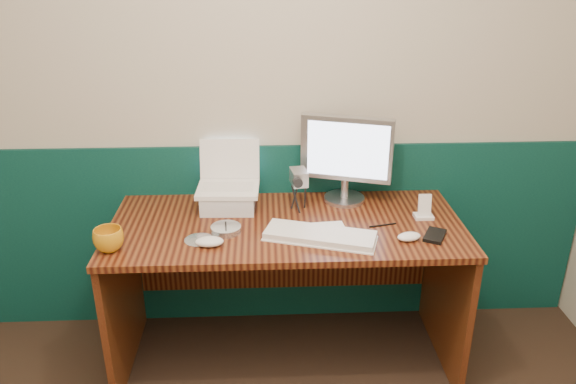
{
  "coord_description": "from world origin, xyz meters",
  "views": [
    {
      "loc": [
        0.07,
        -0.9,
        1.89
      ],
      "look_at": [
        0.16,
        1.23,
        0.97
      ],
      "focal_mm": 35.0,
      "sensor_mm": 36.0,
      "label": 1
    }
  ],
  "objects_px": {
    "laptop": "(227,168)",
    "mug": "(109,240)",
    "monitor": "(346,159)",
    "keyboard": "(320,236)",
    "camcorder": "(299,191)",
    "desk": "(287,293)"
  },
  "relations": [
    {
      "from": "monitor",
      "to": "camcorder",
      "type": "bearing_deg",
      "value": -139.05
    },
    {
      "from": "desk",
      "to": "mug",
      "type": "bearing_deg",
      "value": -163.93
    },
    {
      "from": "laptop",
      "to": "camcorder",
      "type": "bearing_deg",
      "value": -3.36
    },
    {
      "from": "laptop",
      "to": "camcorder",
      "type": "height_order",
      "value": "laptop"
    },
    {
      "from": "desk",
      "to": "monitor",
      "type": "bearing_deg",
      "value": 39.3
    },
    {
      "from": "laptop",
      "to": "mug",
      "type": "relative_size",
      "value": 2.34
    },
    {
      "from": "mug",
      "to": "camcorder",
      "type": "bearing_deg",
      "value": 23.92
    },
    {
      "from": "desk",
      "to": "mug",
      "type": "height_order",
      "value": "mug"
    },
    {
      "from": "monitor",
      "to": "keyboard",
      "type": "distance_m",
      "value": 0.48
    },
    {
      "from": "monitor",
      "to": "desk",
      "type": "bearing_deg",
      "value": -122.92
    },
    {
      "from": "laptop",
      "to": "keyboard",
      "type": "relative_size",
      "value": 0.62
    },
    {
      "from": "keyboard",
      "to": "mug",
      "type": "height_order",
      "value": "mug"
    },
    {
      "from": "laptop",
      "to": "monitor",
      "type": "distance_m",
      "value": 0.57
    },
    {
      "from": "desk",
      "to": "keyboard",
      "type": "xyz_separation_m",
      "value": [
        0.14,
        -0.16,
        0.39
      ]
    },
    {
      "from": "desk",
      "to": "laptop",
      "type": "xyz_separation_m",
      "value": [
        -0.27,
        0.18,
        0.58
      ]
    },
    {
      "from": "keyboard",
      "to": "desk",
      "type": "bearing_deg",
      "value": 148.87
    },
    {
      "from": "keyboard",
      "to": "camcorder",
      "type": "xyz_separation_m",
      "value": [
        -0.07,
        0.3,
        0.08
      ]
    },
    {
      "from": "desk",
      "to": "laptop",
      "type": "bearing_deg",
      "value": 146.87
    },
    {
      "from": "mug",
      "to": "desk",
      "type": "bearing_deg",
      "value": 16.07
    },
    {
      "from": "keyboard",
      "to": "camcorder",
      "type": "height_order",
      "value": "camcorder"
    },
    {
      "from": "mug",
      "to": "laptop",
      "type": "bearing_deg",
      "value": 39.62
    },
    {
      "from": "monitor",
      "to": "keyboard",
      "type": "xyz_separation_m",
      "value": [
        -0.16,
        -0.4,
        -0.21
      ]
    }
  ]
}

